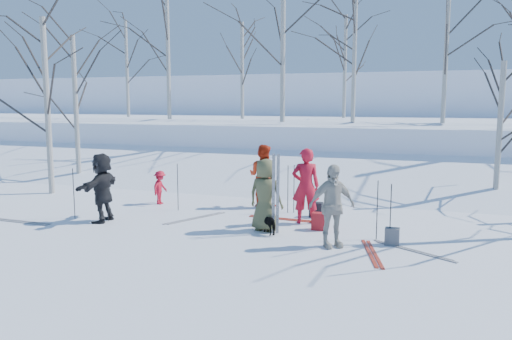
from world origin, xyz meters
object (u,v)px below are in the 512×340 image
at_px(skier_cream_east, 332,206).
at_px(dog, 271,222).
at_px(skier_red_seated, 160,187).
at_px(backpack_grey, 392,237).
at_px(skier_grey_west, 102,187).
at_px(backpack_dark, 316,210).
at_px(skier_olive_center, 265,195).
at_px(backpack_red, 319,221).
at_px(skier_red_north, 306,186).
at_px(skier_redor_behind, 263,176).

relative_size(skier_cream_east, dog, 2.79).
distance_m(skier_red_seated, backpack_grey, 7.30).
relative_size(skier_grey_west, backpack_dark, 4.46).
distance_m(skier_olive_center, skier_red_seated, 4.45).
height_order(backpack_red, backpack_dark, backpack_red).
bearing_deg(skier_red_north, skier_red_seated, -28.77).
height_order(backpack_red, backpack_grey, backpack_red).
bearing_deg(backpack_dark, skier_red_north, -98.41).
distance_m(skier_redor_behind, backpack_red, 3.09).
relative_size(skier_olive_center, backpack_grey, 4.58).
distance_m(skier_redor_behind, backpack_dark, 2.08).
height_order(skier_red_north, skier_red_seated, skier_red_north).
bearing_deg(skier_olive_center, dog, 143.99).
bearing_deg(skier_olive_center, skier_cream_east, 163.69).
xyz_separation_m(skier_cream_east, backpack_red, (-0.56, 1.31, -0.68)).
bearing_deg(skier_redor_behind, backpack_red, 143.54).
relative_size(skier_redor_behind, skier_grey_west, 1.03).
distance_m(skier_cream_east, skier_grey_west, 6.01).
height_order(skier_red_seated, backpack_red, skier_red_seated).
bearing_deg(backpack_red, dog, -144.07).
xyz_separation_m(skier_red_north, backpack_dark, (0.11, 0.75, -0.76)).
distance_m(skier_red_north, backpack_red, 1.05).
xyz_separation_m(backpack_grey, backpack_dark, (-2.14, 2.06, 0.01)).
xyz_separation_m(skier_red_seated, backpack_dark, (4.83, -0.11, -0.31)).
xyz_separation_m(backpack_red, backpack_dark, (-0.36, 1.31, -0.01)).
bearing_deg(backpack_red, skier_grey_west, -169.23).
bearing_deg(backpack_dark, skier_grey_west, -155.25).
height_order(skier_red_north, skier_grey_west, skier_red_north).
xyz_separation_m(dog, backpack_red, (0.98, 0.71, -0.06)).
xyz_separation_m(skier_redor_behind, skier_grey_west, (-3.30, -3.14, -0.03)).
xyz_separation_m(skier_cream_east, dog, (-1.54, 0.60, -0.62)).
distance_m(skier_redor_behind, backpack_grey, 4.91).
relative_size(skier_olive_center, backpack_red, 4.15).
bearing_deg(skier_red_seated, skier_red_north, -100.36).
distance_m(skier_red_north, skier_redor_behind, 2.28).
distance_m(skier_redor_behind, dog, 3.12).
relative_size(skier_red_seated, skier_grey_west, 0.57).
bearing_deg(skier_red_seated, skier_grey_west, 174.17).
distance_m(backpack_red, backpack_dark, 1.36).
bearing_deg(skier_cream_east, skier_redor_behind, 92.00).
height_order(skier_red_north, backpack_grey, skier_red_north).
relative_size(skier_red_north, dog, 3.02).
distance_m(skier_grey_west, backpack_grey, 7.26).
bearing_deg(dog, backpack_red, 171.26).
distance_m(backpack_red, backpack_grey, 1.93).
relative_size(skier_cream_east, backpack_grey, 4.68).
distance_m(skier_olive_center, skier_cream_east, 1.93).
distance_m(skier_cream_east, backpack_red, 1.58).
height_order(skier_redor_behind, backpack_grey, skier_redor_behind).
height_order(skier_redor_behind, skier_red_seated, skier_redor_behind).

